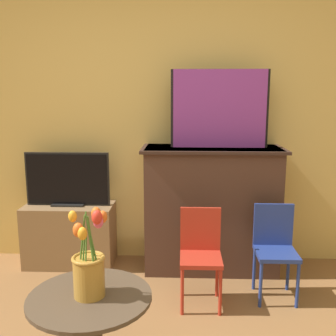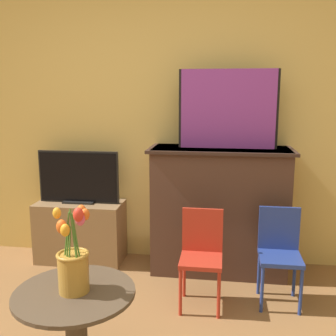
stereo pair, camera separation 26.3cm
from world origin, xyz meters
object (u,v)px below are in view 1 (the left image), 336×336
at_px(chair_red, 201,250).
at_px(vase_tulips, 89,266).
at_px(tv_monitor, 67,180).
at_px(chair_blue, 275,245).
at_px(painting, 220,109).

xyz_separation_m(chair_red, vase_tulips, (-0.57, -0.93, 0.30)).
bearing_deg(tv_monitor, chair_blue, -16.05).
bearing_deg(chair_red, painting, 74.30).
height_order(painting, chair_red, painting).
bearing_deg(chair_red, tv_monitor, 151.85).
distance_m(chair_blue, vase_tulips, 1.57).
relative_size(chair_red, vase_tulips, 1.53).
bearing_deg(tv_monitor, chair_red, -28.15).
height_order(painting, chair_blue, painting).
height_order(tv_monitor, chair_red, tv_monitor).
relative_size(painting, tv_monitor, 1.10).
bearing_deg(chair_red, chair_blue, 12.07).
relative_size(chair_red, chair_blue, 1.00).
relative_size(painting, chair_blue, 1.15).
height_order(chair_red, vase_tulips, vase_tulips).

